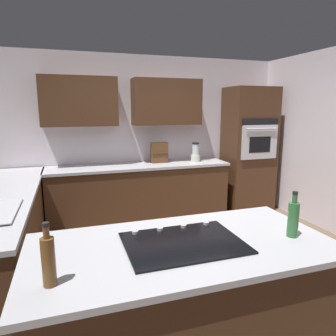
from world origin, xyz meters
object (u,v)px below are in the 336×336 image
(cooktop, at_px, (183,242))
(oil_bottle, at_px, (48,260))
(wall_oven, at_px, (249,149))
(blender, at_px, (196,153))
(second_bottle, at_px, (293,218))
(spice_rack, at_px, (159,153))

(cooktop, bearing_deg, oil_bottle, 17.03)
(cooktop, bearing_deg, wall_oven, -128.94)
(blender, relative_size, oil_bottle, 0.95)
(cooktop, relative_size, second_bottle, 2.37)
(spice_rack, distance_m, oil_bottle, 3.55)
(cooktop, height_order, oil_bottle, oil_bottle)
(spice_rack, height_order, second_bottle, spice_rack)
(cooktop, relative_size, spice_rack, 2.29)
(spice_rack, bearing_deg, cooktop, 76.30)
(wall_oven, bearing_deg, cooktop, 51.06)
(spice_rack, xyz_separation_m, second_bottle, (-0.03, 3.09, -0.03))
(spice_rack, relative_size, oil_bottle, 1.00)
(blender, height_order, spice_rack, spice_rack)
(cooktop, height_order, blender, blender)
(oil_bottle, xyz_separation_m, second_bottle, (-1.56, -0.12, -0.00))
(cooktop, distance_m, blender, 3.17)
(wall_oven, relative_size, oil_bottle, 6.40)
(wall_oven, distance_m, blender, 1.00)
(oil_bottle, bearing_deg, spice_rack, -115.45)
(oil_bottle, bearing_deg, second_bottle, -175.70)
(wall_oven, distance_m, cooktop, 3.70)
(second_bottle, bearing_deg, spice_rack, -89.38)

